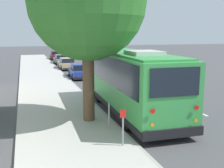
{
  "coord_description": "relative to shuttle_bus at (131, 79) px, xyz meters",
  "views": [
    {
      "loc": [
        -14.13,
        5.33,
        4.05
      ],
      "look_at": [
        0.39,
        0.73,
        1.3
      ],
      "focal_mm": 45.0,
      "sensor_mm": 36.0,
      "label": 1
    }
  ],
  "objects": [
    {
      "name": "ground_plane",
      "position": [
        1.0,
        -0.13,
        -1.76
      ],
      "size": [
        160.0,
        160.0,
        0.0
      ],
      "primitive_type": "plane",
      "color": "#474749"
    },
    {
      "name": "sidewalk_slab",
      "position": [
        1.0,
        3.6,
        -1.68
      ],
      "size": [
        80.0,
        4.07,
        0.15
      ],
      "primitive_type": "cube",
      "color": "#B2AFA8",
      "rests_on": "ground"
    },
    {
      "name": "curb_strip",
      "position": [
        1.0,
        1.49,
        -1.68
      ],
      "size": [
        80.0,
        0.14,
        0.15
      ],
      "primitive_type": "cube",
      "color": "#9D9A94",
      "rests_on": "ground"
    },
    {
      "name": "shuttle_bus",
      "position": [
        0.0,
        0.0,
        0.0
      ],
      "size": [
        9.27,
        2.72,
        3.29
      ],
      "rotation": [
        0.0,
        0.0,
        -0.03
      ],
      "color": "green",
      "rests_on": "ground"
    },
    {
      "name": "parked_sedan_blue",
      "position": [
        12.4,
        0.24,
        -1.17
      ],
      "size": [
        4.43,
        1.94,
        1.28
      ],
      "rotation": [
        0.0,
        0.0,
        -0.04
      ],
      "color": "navy",
      "rests_on": "ground"
    },
    {
      "name": "parked_sedan_tan",
      "position": [
        19.1,
        0.46,
        -1.16
      ],
      "size": [
        4.16,
        1.73,
        1.3
      ],
      "rotation": [
        0.0,
        0.0,
        0.01
      ],
      "color": "tan",
      "rests_on": "ground"
    },
    {
      "name": "parked_sedan_gray",
      "position": [
        24.94,
        0.35,
        -1.18
      ],
      "size": [
        4.23,
        1.7,
        1.26
      ],
      "rotation": [
        0.0,
        0.0,
        0.01
      ],
      "color": "slate",
      "rests_on": "ground"
    },
    {
      "name": "parked_sedan_maroon",
      "position": [
        31.98,
        0.21,
        -1.15
      ],
      "size": [
        4.27,
        1.88,
        1.31
      ],
      "rotation": [
        0.0,
        0.0,
        -0.03
      ],
      "color": "maroon",
      "rests_on": "ground"
    },
    {
      "name": "sign_post_near",
      "position": [
        -4.31,
        2.0,
        -0.93
      ],
      "size": [
        0.06,
        0.22,
        1.3
      ],
      "color": "gray",
      "rests_on": "sidewalk_slab"
    },
    {
      "name": "sign_post_far",
      "position": [
        -2.66,
        2.0,
        -1.03
      ],
      "size": [
        0.06,
        0.06,
        1.16
      ],
      "color": "gray",
      "rests_on": "sidewalk_slab"
    },
    {
      "name": "lane_stripe_mid",
      "position": [
        -0.59,
        -3.39,
        -1.76
      ],
      "size": [
        2.4,
        0.14,
        0.01
      ],
      "primitive_type": "cube",
      "color": "silver",
      "rests_on": "ground"
    },
    {
      "name": "lane_stripe_ahead",
      "position": [
        5.41,
        -3.39,
        -1.76
      ],
      "size": [
        2.4,
        0.14,
        0.01
      ],
      "primitive_type": "cube",
      "color": "silver",
      "rests_on": "ground"
    }
  ]
}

